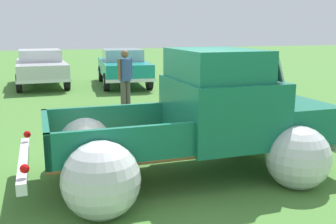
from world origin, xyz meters
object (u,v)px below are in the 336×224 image
show_car_1 (123,66)px  spectator_0 (125,76)px  vintage_pickup_truck (204,126)px  show_car_0 (41,66)px

show_car_1 → spectator_0: (-1.12, -4.74, 0.16)m
vintage_pickup_truck → spectator_0: bearing=90.6°
show_car_1 → spectator_0: size_ratio=2.78×
show_car_1 → spectator_0: 4.88m
vintage_pickup_truck → show_car_0: size_ratio=1.11×
spectator_0 → show_car_1: bearing=-40.9°
show_car_0 → show_car_1: 3.22m
vintage_pickup_truck → show_car_1: bearing=85.0°
vintage_pickup_truck → show_car_0: vintage_pickup_truck is taller
show_car_0 → show_car_1: (3.12, -0.81, -0.00)m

